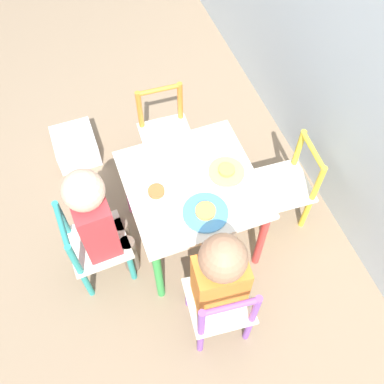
{
  "coord_description": "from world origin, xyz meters",
  "views": [
    {
      "loc": [
        1.0,
        -0.37,
        2.06
      ],
      "look_at": [
        0.0,
        0.0,
        0.4
      ],
      "focal_mm": 42.0,
      "sensor_mm": 36.0,
      "label": 1
    }
  ],
  "objects_px": {
    "chair_purple": "(221,307)",
    "chair_teal": "(93,246)",
    "chair_yellow": "(286,186)",
    "chair_orange": "(166,135)",
    "kids_table": "(192,193)",
    "plate_front": "(156,193)",
    "plate_back": "(227,171)",
    "storage_bin": "(76,146)",
    "child_right": "(219,276)",
    "plate_right": "(205,212)",
    "child_front": "(98,219)"
  },
  "relations": [
    {
      "from": "chair_teal",
      "to": "child_front",
      "type": "xyz_separation_m",
      "value": [
        -0.0,
        0.06,
        0.21
      ]
    },
    {
      "from": "storage_bin",
      "to": "chair_orange",
      "type": "bearing_deg",
      "value": 62.49
    },
    {
      "from": "chair_teal",
      "to": "child_right",
      "type": "distance_m",
      "value": 0.62
    },
    {
      "from": "storage_bin",
      "to": "plate_back",
      "type": "bearing_deg",
      "value": 39.58
    },
    {
      "from": "chair_yellow",
      "to": "plate_right",
      "type": "distance_m",
      "value": 0.55
    },
    {
      "from": "chair_purple",
      "to": "chair_orange",
      "type": "xyz_separation_m",
      "value": [
        -0.95,
        0.08,
        0.0
      ]
    },
    {
      "from": "plate_front",
      "to": "plate_back",
      "type": "height_order",
      "value": "same"
    },
    {
      "from": "chair_orange",
      "to": "storage_bin",
      "type": "distance_m",
      "value": 0.55
    },
    {
      "from": "child_right",
      "to": "storage_bin",
      "type": "xyz_separation_m",
      "value": [
        -1.14,
        -0.39,
        -0.37
      ]
    },
    {
      "from": "plate_front",
      "to": "plate_back",
      "type": "relative_size",
      "value": 0.99
    },
    {
      "from": "chair_orange",
      "to": "plate_right",
      "type": "height_order",
      "value": "same"
    },
    {
      "from": "chair_purple",
      "to": "storage_bin",
      "type": "xyz_separation_m",
      "value": [
        -1.2,
        -0.39,
        -0.18
      ]
    },
    {
      "from": "plate_right",
      "to": "plate_back",
      "type": "relative_size",
      "value": 1.2
    },
    {
      "from": "child_right",
      "to": "plate_right",
      "type": "relative_size",
      "value": 3.86
    },
    {
      "from": "chair_teal",
      "to": "plate_right",
      "type": "xyz_separation_m",
      "value": [
        0.14,
        0.48,
        0.24
      ]
    },
    {
      "from": "chair_yellow",
      "to": "child_right",
      "type": "height_order",
      "value": "child_right"
    },
    {
      "from": "storage_bin",
      "to": "chair_purple",
      "type": "bearing_deg",
      "value": 17.95
    },
    {
      "from": "storage_bin",
      "to": "plate_right",
      "type": "bearing_deg",
      "value": 26.43
    },
    {
      "from": "child_right",
      "to": "storage_bin",
      "type": "distance_m",
      "value": 1.26
    },
    {
      "from": "kids_table",
      "to": "chair_orange",
      "type": "distance_m",
      "value": 0.5
    },
    {
      "from": "chair_teal",
      "to": "storage_bin",
      "type": "xyz_separation_m",
      "value": [
        -0.74,
        0.04,
        -0.18
      ]
    },
    {
      "from": "chair_yellow",
      "to": "plate_right",
      "type": "relative_size",
      "value": 2.68
    },
    {
      "from": "child_right",
      "to": "plate_right",
      "type": "bearing_deg",
      "value": -93.57
    },
    {
      "from": "chair_orange",
      "to": "child_front",
      "type": "height_order",
      "value": "child_front"
    },
    {
      "from": "child_right",
      "to": "storage_bin",
      "type": "height_order",
      "value": "child_right"
    },
    {
      "from": "plate_front",
      "to": "plate_back",
      "type": "bearing_deg",
      "value": 90.0
    },
    {
      "from": "child_right",
      "to": "storage_bin",
      "type": "bearing_deg",
      "value": -65.01
    },
    {
      "from": "chair_teal",
      "to": "plate_right",
      "type": "relative_size",
      "value": 2.68
    },
    {
      "from": "chair_purple",
      "to": "child_right",
      "type": "bearing_deg",
      "value": -90.0
    },
    {
      "from": "chair_teal",
      "to": "child_right",
      "type": "bearing_deg",
      "value": -134.78
    },
    {
      "from": "chair_teal",
      "to": "plate_right",
      "type": "distance_m",
      "value": 0.55
    },
    {
      "from": "chair_purple",
      "to": "child_right",
      "type": "height_order",
      "value": "child_right"
    },
    {
      "from": "kids_table",
      "to": "child_right",
      "type": "bearing_deg",
      "value": -5.9
    },
    {
      "from": "chair_purple",
      "to": "chair_yellow",
      "type": "distance_m",
      "value": 0.69
    },
    {
      "from": "chair_purple",
      "to": "chair_teal",
      "type": "relative_size",
      "value": 1.0
    },
    {
      "from": "kids_table",
      "to": "chair_teal",
      "type": "xyz_separation_m",
      "value": [
        0.02,
        -0.48,
        -0.15
      ]
    },
    {
      "from": "kids_table",
      "to": "plate_right",
      "type": "height_order",
      "value": "plate_right"
    },
    {
      "from": "chair_purple",
      "to": "chair_teal",
      "type": "distance_m",
      "value": 0.63
    },
    {
      "from": "chair_yellow",
      "to": "chair_orange",
      "type": "relative_size",
      "value": 1.0
    },
    {
      "from": "plate_back",
      "to": "chair_teal",
      "type": "bearing_deg",
      "value": -88.16
    },
    {
      "from": "chair_purple",
      "to": "plate_right",
      "type": "xyz_separation_m",
      "value": [
        -0.32,
        0.05,
        0.24
      ]
    },
    {
      "from": "chair_yellow",
      "to": "chair_orange",
      "type": "bearing_deg",
      "value": -134.89
    },
    {
      "from": "chair_purple",
      "to": "plate_front",
      "type": "height_order",
      "value": "same"
    },
    {
      "from": "chair_orange",
      "to": "child_right",
      "type": "distance_m",
      "value": 0.92
    },
    {
      "from": "child_front",
      "to": "kids_table",
      "type": "bearing_deg",
      "value": -90.0
    },
    {
      "from": "chair_orange",
      "to": "child_right",
      "type": "xyz_separation_m",
      "value": [
        0.89,
        -0.07,
        0.2
      ]
    },
    {
      "from": "plate_front",
      "to": "child_right",
      "type": "bearing_deg",
      "value": 15.49
    },
    {
      "from": "chair_yellow",
      "to": "child_front",
      "type": "distance_m",
      "value": 0.92
    },
    {
      "from": "chair_purple",
      "to": "chair_orange",
      "type": "bearing_deg",
      "value": -88.74
    },
    {
      "from": "chair_purple",
      "to": "chair_orange",
      "type": "height_order",
      "value": "same"
    }
  ]
}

